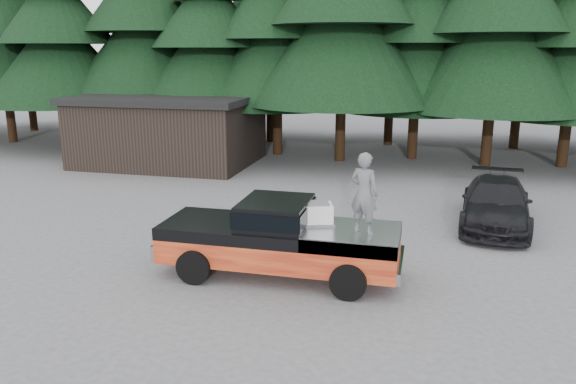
% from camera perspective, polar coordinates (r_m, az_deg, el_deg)
% --- Properties ---
extents(ground, '(120.00, 120.00, 0.00)m').
position_cam_1_polar(ground, '(14.52, 0.40, -7.79)').
color(ground, '#4F4F51').
rests_on(ground, ground).
extents(pickup_truck, '(6.00, 2.04, 1.33)m').
position_cam_1_polar(pickup_truck, '(13.91, -0.87, -5.87)').
color(pickup_truck, orange).
rests_on(pickup_truck, ground).
extents(truck_cab, '(1.66, 1.90, 0.59)m').
position_cam_1_polar(truck_cab, '(13.63, -1.29, -2.05)').
color(truck_cab, black).
rests_on(truck_cab, pickup_truck).
extents(air_compressor, '(0.85, 0.77, 0.48)m').
position_cam_1_polar(air_compressor, '(13.64, 3.01, -2.29)').
color(air_compressor, silver).
rests_on(air_compressor, pickup_truck).
extents(man_on_bed, '(0.82, 0.69, 1.90)m').
position_cam_1_polar(man_on_bed, '(12.88, 7.75, -0.13)').
color(man_on_bed, '#55595C').
rests_on(man_on_bed, pickup_truck).
extents(parked_car, '(2.55, 5.22, 1.46)m').
position_cam_1_polar(parked_car, '(18.93, 20.36, -1.06)').
color(parked_car, black).
rests_on(parked_car, ground).
extents(utility_building, '(8.40, 6.40, 3.30)m').
position_cam_1_polar(utility_building, '(28.11, -11.90, 6.29)').
color(utility_building, black).
rests_on(utility_building, ground).
extents(treeline, '(60.15, 16.05, 17.50)m').
position_cam_1_polar(treeline, '(30.48, 9.22, 18.44)').
color(treeline, black).
rests_on(treeline, ground).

